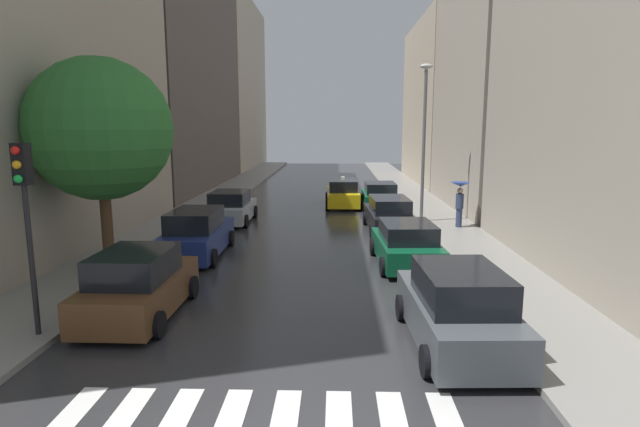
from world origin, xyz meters
TOP-DOWN VIEW (x-y plane):
  - ground_plane at (0.00, 24.00)m, footprint 28.00×72.00m
  - sidewalk_left at (-6.50, 24.00)m, footprint 3.00×72.00m
  - sidewalk_right at (6.50, 24.00)m, footprint 3.00×72.00m
  - crosswalk_stripes at (0.00, 1.56)m, footprint 6.75×2.20m
  - building_left_mid at (-11.00, 33.20)m, footprint 6.00×20.54m
  - building_left_far at (-11.00, 53.27)m, footprint 6.00×19.04m
  - building_right_far at (11.00, 38.30)m, footprint 6.00×15.84m
  - parked_car_left_nearest at (-3.71, 6.28)m, footprint 2.14×4.20m
  - parked_car_left_second at (-3.87, 12.41)m, footprint 2.10×4.72m
  - parked_car_left_third at (-3.97, 19.12)m, footprint 2.17×4.22m
  - parked_car_right_nearest at (3.96, 4.74)m, footprint 2.27×4.57m
  - parked_car_right_second at (3.75, 11.36)m, footprint 2.32×4.26m
  - parked_car_right_third at (3.74, 17.15)m, footprint 2.20×4.84m
  - parked_car_right_fourth at (3.91, 23.96)m, footprint 2.19×4.23m
  - taxi_midroad at (1.72, 24.57)m, footprint 2.15×4.64m
  - pedestrian_foreground at (7.03, 17.55)m, footprint 0.90×0.90m
  - street_tree_left at (-6.19, 10.14)m, footprint 4.51×4.51m
  - traffic_light_left_corner at (-5.45, 4.73)m, footprint 0.30×0.42m
  - lamp_post_right at (5.55, 19.09)m, footprint 0.60×0.28m

SIDE VIEW (x-z plane):
  - ground_plane at x=0.00m, z-range -0.04..0.00m
  - crosswalk_stripes at x=0.00m, z-range 0.00..0.01m
  - sidewalk_left at x=-6.50m, z-range 0.00..0.15m
  - sidewalk_right at x=6.50m, z-range 0.00..0.15m
  - parked_car_right_fourth at x=3.91m, z-range -0.04..1.49m
  - parked_car_right_second at x=3.75m, z-range -0.04..1.50m
  - parked_car_left_third at x=-3.97m, z-range -0.05..1.56m
  - parked_car_right_third at x=3.74m, z-range -0.05..1.56m
  - taxi_midroad at x=1.72m, z-range -0.14..1.67m
  - parked_car_left_nearest at x=-3.71m, z-range -0.06..1.69m
  - parked_car_left_second at x=-3.87m, z-range -0.06..1.71m
  - parked_car_right_nearest at x=3.96m, z-range -0.06..1.74m
  - pedestrian_foreground at x=7.03m, z-range 0.56..2.66m
  - traffic_light_left_corner at x=-5.45m, z-range 1.14..5.44m
  - lamp_post_right at x=5.55m, z-range 0.69..8.25m
  - street_tree_left at x=-6.19m, z-range 1.29..8.09m
  - building_right_far at x=11.00m, z-range 0.00..13.31m
  - building_left_far at x=-11.00m, z-range 0.00..18.46m
  - building_left_mid at x=-11.00m, z-range 0.00..21.59m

